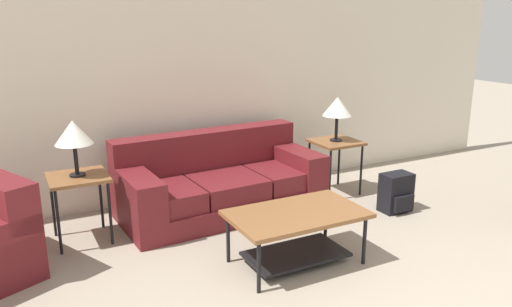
{
  "coord_description": "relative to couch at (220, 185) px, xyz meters",
  "views": [
    {
      "loc": [
        -2.07,
        -0.87,
        2.01
      ],
      "look_at": [
        -0.05,
        3.03,
        0.8
      ],
      "focal_mm": 35.0,
      "sensor_mm": 36.0,
      "label": 1
    }
  ],
  "objects": [
    {
      "name": "table_lamp_left",
      "position": [
        -1.42,
        -0.08,
        0.73
      ],
      "size": [
        0.33,
        0.33,
        0.51
      ],
      "color": "black",
      "rests_on": "side_table_left"
    },
    {
      "name": "side_table_right",
      "position": [
        1.43,
        -0.08,
        0.27
      ],
      "size": [
        0.52,
        0.5,
        0.63
      ],
      "color": "brown",
      "rests_on": "ground_plane"
    },
    {
      "name": "coffee_table",
      "position": [
        0.09,
        -1.38,
        0.05
      ],
      "size": [
        1.11,
        0.67,
        0.46
      ],
      "color": "brown",
      "rests_on": "ground_plane"
    },
    {
      "name": "backpack",
      "position": [
        1.65,
        -0.87,
        -0.09
      ],
      "size": [
        0.32,
        0.29,
        0.42
      ],
      "color": "black",
      "rests_on": "ground_plane"
    },
    {
      "name": "wall_back",
      "position": [
        0.11,
        0.65,
        1.01
      ],
      "size": [
        8.81,
        0.06,
        2.6
      ],
      "color": "silver",
      "rests_on": "ground_plane"
    },
    {
      "name": "couch",
      "position": [
        0.0,
        0.0,
        0.0
      ],
      "size": [
        2.15,
        1.07,
        0.82
      ],
      "color": "maroon",
      "rests_on": "ground_plane"
    },
    {
      "name": "side_table_left",
      "position": [
        -1.42,
        -0.08,
        0.27
      ],
      "size": [
        0.52,
        0.5,
        0.63
      ],
      "color": "brown",
      "rests_on": "ground_plane"
    },
    {
      "name": "table_lamp_right",
      "position": [
        1.43,
        -0.08,
        0.73
      ],
      "size": [
        0.33,
        0.33,
        0.51
      ],
      "color": "black",
      "rests_on": "side_table_right"
    }
  ]
}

